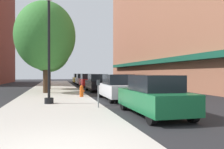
{
  "coord_description": "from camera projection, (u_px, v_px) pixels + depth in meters",
  "views": [
    {
      "loc": [
        0.08,
        -4.67,
        1.74
      ],
      "look_at": [
        4.83,
        14.32,
        1.63
      ],
      "focal_mm": 36.45,
      "sensor_mm": 36.0,
      "label": 1
    }
  ],
  "objects": [
    {
      "name": "fire_hydrant",
      "position": [
        82.0,
        91.0,
        15.56
      ],
      "size": [
        0.33,
        0.26,
        0.79
      ],
      "color": "#E05614",
      "rests_on": "sidewalk_slab"
    },
    {
      "name": "car_white",
      "position": [
        117.0,
        87.0,
        14.8
      ],
      "size": [
        1.8,
        4.3,
        1.66
      ],
      "rotation": [
        0.0,
        0.0,
        0.04
      ],
      "color": "black",
      "rests_on": "ground"
    },
    {
      "name": "tree_far",
      "position": [
        45.0,
        36.0,
        18.68
      ],
      "size": [
        4.92,
        4.92,
        7.53
      ],
      "color": "#422D1E",
      "rests_on": "sidewalk_slab"
    },
    {
      "name": "tree_near",
      "position": [
        49.0,
        47.0,
        29.42
      ],
      "size": [
        4.95,
        4.95,
        7.85
      ],
      "color": "#4C3823",
      "rests_on": "sidewalk_slab"
    },
    {
      "name": "car_green",
      "position": [
        154.0,
        96.0,
        9.33
      ],
      "size": [
        1.8,
        4.3,
        1.66
      ],
      "rotation": [
        0.0,
        0.0,
        -0.03
      ],
      "color": "black",
      "rests_on": "ground"
    },
    {
      "name": "car_silver",
      "position": [
        82.0,
        79.0,
        34.04
      ],
      "size": [
        1.8,
        4.3,
        1.66
      ],
      "rotation": [
        0.0,
        0.0,
        -0.04
      ],
      "color": "black",
      "rests_on": "ground"
    },
    {
      "name": "car_black",
      "position": [
        97.0,
        83.0,
        21.84
      ],
      "size": [
        1.8,
        4.3,
        1.66
      ],
      "rotation": [
        0.0,
        0.0,
        0.03
      ],
      "color": "black",
      "rests_on": "ground"
    },
    {
      "name": "car_red",
      "position": [
        88.0,
        81.0,
        28.36
      ],
      "size": [
        1.8,
        4.3,
        1.66
      ],
      "rotation": [
        0.0,
        0.0,
        -0.02
      ],
      "color": "black",
      "rests_on": "ground"
    },
    {
      "name": "sidewalk_slab",
      "position": [
        55.0,
        90.0,
        22.95
      ],
      "size": [
        4.8,
        50.0,
        0.12
      ],
      "primitive_type": "cube",
      "color": "#B7B2A8",
      "rests_on": "ground"
    },
    {
      "name": "ground_plane",
      "position": [
        95.0,
        90.0,
        22.95
      ],
      "size": [
        90.0,
        90.0,
        0.0
      ],
      "primitive_type": "plane",
      "color": "#232326"
    },
    {
      "name": "parking_meter_near",
      "position": [
        98.0,
        90.0,
        10.71
      ],
      "size": [
        0.14,
        0.09,
        1.31
      ],
      "color": "slate",
      "rests_on": "sidewalk_slab"
    },
    {
      "name": "lamppost",
      "position": [
        49.0,
        46.0,
        12.09
      ],
      "size": [
        0.48,
        0.48,
        5.9
      ],
      "color": "black",
      "rests_on": "sidewalk_slab"
    },
    {
      "name": "car_yellow",
      "position": [
        79.0,
        79.0,
        39.48
      ],
      "size": [
        1.8,
        4.3,
        1.66
      ],
      "rotation": [
        0.0,
        0.0,
        -0.0
      ],
      "color": "black",
      "rests_on": "ground"
    },
    {
      "name": "tree_mid",
      "position": [
        49.0,
        47.0,
        23.27
      ],
      "size": [
        4.51,
        4.51,
        6.92
      ],
      "color": "#422D1E",
      "rests_on": "sidewalk_slab"
    }
  ]
}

